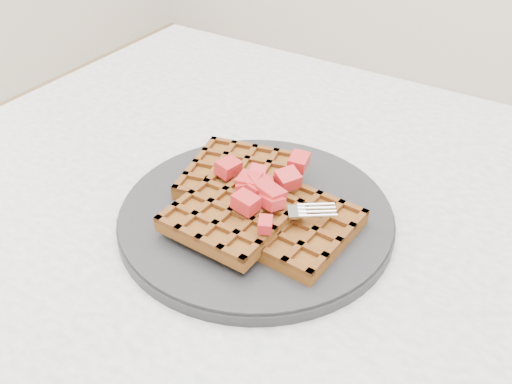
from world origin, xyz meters
TOP-DOWN VIEW (x-y plane):
  - table at (0.00, 0.00)m, footprint 1.20×0.80m
  - plate at (-0.14, -0.03)m, footprint 0.30×0.30m
  - waffles at (-0.14, -0.04)m, footprint 0.23×0.20m
  - strawberry_pile at (-0.14, -0.03)m, footprint 0.15×0.15m
  - fork at (-0.11, -0.06)m, footprint 0.16×0.12m

SIDE VIEW (x-z plane):
  - table at x=0.00m, z-range 0.26..1.01m
  - plate at x=-0.14m, z-range 0.75..0.77m
  - fork at x=-0.11m, z-range 0.77..0.78m
  - waffles at x=-0.14m, z-range 0.76..0.79m
  - strawberry_pile at x=-0.14m, z-range 0.79..0.82m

